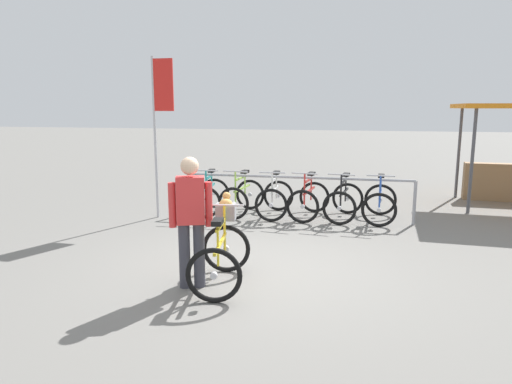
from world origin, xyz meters
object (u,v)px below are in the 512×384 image
at_px(racked_bike_blue, 380,203).
at_px(person_with_featured_bike, 191,217).
at_px(racked_bike_red, 309,200).
at_px(banner_flag, 160,107).
at_px(racked_bike_black, 344,201).
at_px(featured_bicycle, 222,246).
at_px(racked_bike_lime, 242,197).
at_px(racked_bike_white, 275,198).
at_px(racked_bike_teal, 210,196).

distance_m(racked_bike_blue, person_with_featured_bike, 4.74).
xyz_separation_m(racked_bike_red, banner_flag, (-2.89, -0.67, 1.86)).
height_order(racked_bike_red, racked_bike_blue, same).
bearing_deg(person_with_featured_bike, racked_bike_black, 67.51).
relative_size(racked_bike_blue, featured_bicycle, 0.92).
xyz_separation_m(person_with_featured_bike, banner_flag, (-1.91, 3.37, 1.32)).
height_order(featured_bicycle, banner_flag, banner_flag).
bearing_deg(racked_bike_blue, racked_bike_red, -178.90).
relative_size(racked_bike_lime, racked_bike_black, 1.02).
bearing_deg(banner_flag, person_with_featured_bike, -60.50).
relative_size(racked_bike_red, racked_bike_blue, 1.03).
bearing_deg(person_with_featured_bike, featured_bicycle, 35.65).
xyz_separation_m(racked_bike_white, banner_flag, (-2.19, -0.66, 1.86)).
bearing_deg(banner_flag, racked_bike_red, 13.08).
relative_size(person_with_featured_bike, banner_flag, 0.51).
bearing_deg(featured_bicycle, racked_bike_red, 80.17).
height_order(racked_bike_red, person_with_featured_bike, person_with_featured_bike).
relative_size(racked_bike_teal, banner_flag, 0.36).
relative_size(featured_bicycle, person_with_featured_bike, 0.76).
xyz_separation_m(racked_bike_red, featured_bicycle, (-0.66, -3.81, 0.12)).
bearing_deg(featured_bicycle, racked_bike_teal, 110.87).
relative_size(racked_bike_teal, racked_bike_lime, 0.99).
xyz_separation_m(racked_bike_teal, racked_bike_black, (2.80, 0.05, 0.00)).
height_order(racked_bike_white, racked_bike_black, same).
bearing_deg(racked_bike_lime, person_with_featured_bike, -84.01).
relative_size(racked_bike_teal, racked_bike_red, 0.98).
height_order(racked_bike_white, person_with_featured_bike, person_with_featured_bike).
bearing_deg(racked_bike_white, racked_bike_blue, 1.10).
xyz_separation_m(racked_bike_teal, racked_bike_lime, (0.70, 0.01, 0.00)).
bearing_deg(featured_bicycle, racked_bike_white, 90.59).
distance_m(racked_bike_teal, racked_bike_black, 2.80).
bearing_deg(racked_bike_teal, racked_bike_red, 1.10).
relative_size(racked_bike_black, banner_flag, 0.36).
relative_size(racked_bike_white, person_with_featured_bike, 0.69).
height_order(racked_bike_lime, person_with_featured_bike, person_with_featured_bike).
relative_size(racked_bike_lime, person_with_featured_bike, 0.71).
bearing_deg(racked_bike_lime, racked_bike_blue, 1.10).
bearing_deg(racked_bike_white, racked_bike_teal, -178.90).
bearing_deg(person_with_featured_bike, banner_flag, 119.50).
bearing_deg(racked_bike_white, person_with_featured_bike, -93.96).
bearing_deg(racked_bike_lime, racked_bike_red, 1.10).
height_order(racked_bike_black, featured_bicycle, featured_bicycle).
xyz_separation_m(racked_bike_blue, banner_flag, (-4.29, -0.70, 1.86)).
height_order(racked_bike_blue, person_with_featured_bike, person_with_featured_bike).
bearing_deg(featured_bicycle, banner_flag, 125.30).
height_order(racked_bike_lime, racked_bike_black, same).
relative_size(racked_bike_black, person_with_featured_bike, 0.70).
relative_size(racked_bike_teal, featured_bicycle, 0.93).
bearing_deg(racked_bike_lime, racked_bike_black, 1.10).
bearing_deg(racked_bike_black, racked_bike_lime, -178.90).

